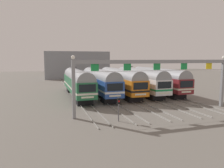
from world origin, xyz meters
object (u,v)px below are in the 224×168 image
object	(u,v)px
commuter_train_blue	(99,81)
yard_signal_mast	(119,105)
commuter_train_orange	(120,80)
catenary_gantry	(157,70)
commuter_train_green	(77,81)
commuter_train_white	(139,79)
commuter_train_maroon	(157,79)

from	to	relation	value
commuter_train_blue	yard_signal_mast	world-z (taller)	commuter_train_blue
commuter_train_orange	catenary_gantry	world-z (taller)	catenary_gantry
yard_signal_mast	catenary_gantry	bearing A→B (deg)	23.26
commuter_train_green	yard_signal_mast	size ratio (longest dim) A/B	7.10
commuter_train_green	commuter_train_orange	bearing A→B (deg)	-0.03
commuter_train_white	commuter_train_maroon	world-z (taller)	commuter_train_white
commuter_train_white	yard_signal_mast	distance (m)	18.73
commuter_train_green	commuter_train_maroon	xyz separation A→B (m)	(15.52, -0.00, -0.00)
commuter_train_blue	commuter_train_white	world-z (taller)	same
commuter_train_green	catenary_gantry	bearing A→B (deg)	-60.11
commuter_train_green	catenary_gantry	xyz separation A→B (m)	(7.76, -13.50, 2.53)
commuter_train_orange	commuter_train_blue	bearing A→B (deg)	179.94
commuter_train_green	commuter_train_orange	world-z (taller)	commuter_train_green
commuter_train_green	commuter_train_maroon	world-z (taller)	commuter_train_green
commuter_train_maroon	yard_signal_mast	bearing A→B (deg)	-130.33
catenary_gantry	yard_signal_mast	size ratio (longest dim) A/B	8.16
commuter_train_orange	yard_signal_mast	xyz separation A→B (m)	(-5.82, -16.00, -0.90)
commuter_train_orange	commuter_train_white	size ratio (longest dim) A/B	1.00
catenary_gantry	commuter_train_orange	bearing A→B (deg)	90.00
commuter_train_blue	commuter_train_green	bearing A→B (deg)	180.00
yard_signal_mast	commuter_train_green	bearing A→B (deg)	96.91
yard_signal_mast	commuter_train_blue	bearing A→B (deg)	83.09
commuter_train_green	commuter_train_maroon	distance (m)	15.52
commuter_train_orange	commuter_train_maroon	size ratio (longest dim) A/B	1.00
catenary_gantry	yard_signal_mast	bearing A→B (deg)	-156.74
commuter_train_blue	catenary_gantry	world-z (taller)	catenary_gantry
commuter_train_maroon	yard_signal_mast	world-z (taller)	commuter_train_maroon
commuter_train_blue	yard_signal_mast	bearing A→B (deg)	-96.91
commuter_train_green	commuter_train_maroon	size ratio (longest dim) A/B	1.00
commuter_train_blue	catenary_gantry	distance (m)	14.27
commuter_train_blue	commuter_train_orange	size ratio (longest dim) A/B	1.00
commuter_train_maroon	catenary_gantry	size ratio (longest dim) A/B	0.87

